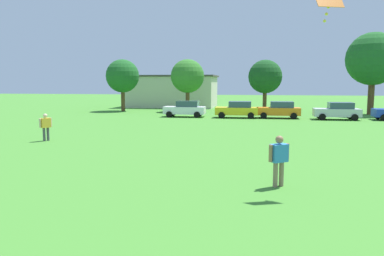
{
  "coord_description": "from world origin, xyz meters",
  "views": [
    {
      "loc": [
        2.34,
        -0.96,
        3.57
      ],
      "look_at": [
        0.52,
        9.57,
        2.28
      ],
      "focal_mm": 35.0,
      "sensor_mm": 36.0,
      "label": 1
    }
  ],
  "objects_px": {
    "adult_bystander": "(279,156)",
    "tree_left": "(188,76)",
    "parked_car_white_0": "(185,109)",
    "parked_car_orange_2": "(279,110)",
    "bystander_near_trees": "(46,125)",
    "parked_car_yellow_1": "(237,109)",
    "parked_car_silver_3": "(338,111)",
    "tree_far_left": "(122,76)",
    "tree_center_right": "(373,59)",
    "tree_center_left": "(265,77)",
    "kite": "(328,2)"
  },
  "relations": [
    {
      "from": "parked_car_white_0",
      "to": "tree_left",
      "type": "bearing_deg",
      "value": -81.29
    },
    {
      "from": "parked_car_yellow_1",
      "to": "tree_far_left",
      "type": "distance_m",
      "value": 16.74
    },
    {
      "from": "parked_car_white_0",
      "to": "tree_left",
      "type": "height_order",
      "value": "tree_left"
    },
    {
      "from": "parked_car_silver_3",
      "to": "tree_far_left",
      "type": "xyz_separation_m",
      "value": [
        -24.5,
        7.27,
        3.53
      ]
    },
    {
      "from": "parked_car_white_0",
      "to": "parked_car_orange_2",
      "type": "bearing_deg",
      "value": -178.8
    },
    {
      "from": "parked_car_yellow_1",
      "to": "adult_bystander",
      "type": "bearing_deg",
      "value": 96.05
    },
    {
      "from": "tree_far_left",
      "to": "tree_left",
      "type": "distance_m",
      "value": 8.27
    },
    {
      "from": "parked_car_silver_3",
      "to": "tree_center_left",
      "type": "distance_m",
      "value": 11.53
    },
    {
      "from": "parked_car_silver_3",
      "to": "kite",
      "type": "bearing_deg",
      "value": 77.45
    },
    {
      "from": "parked_car_white_0",
      "to": "tree_far_left",
      "type": "height_order",
      "value": "tree_far_left"
    },
    {
      "from": "parked_car_yellow_1",
      "to": "tree_left",
      "type": "bearing_deg",
      "value": -48.6
    },
    {
      "from": "tree_left",
      "to": "tree_center_left",
      "type": "distance_m",
      "value": 9.49
    },
    {
      "from": "parked_car_orange_2",
      "to": "tree_far_left",
      "type": "xyz_separation_m",
      "value": [
        -19.0,
        6.63,
        3.53
      ]
    },
    {
      "from": "parked_car_white_0",
      "to": "bystander_near_trees",
      "type": "bearing_deg",
      "value": 72.81
    },
    {
      "from": "parked_car_white_0",
      "to": "parked_car_yellow_1",
      "type": "height_order",
      "value": "same"
    },
    {
      "from": "bystander_near_trees",
      "to": "parked_car_yellow_1",
      "type": "height_order",
      "value": "bystander_near_trees"
    },
    {
      "from": "tree_left",
      "to": "parked_car_orange_2",
      "type": "bearing_deg",
      "value": -33.58
    },
    {
      "from": "adult_bystander",
      "to": "tree_center_left",
      "type": "height_order",
      "value": "tree_center_left"
    },
    {
      "from": "bystander_near_trees",
      "to": "parked_car_orange_2",
      "type": "bearing_deg",
      "value": -6.16
    },
    {
      "from": "tree_left",
      "to": "tree_center_right",
      "type": "distance_m",
      "value": 21.26
    },
    {
      "from": "parked_car_white_0",
      "to": "parked_car_silver_3",
      "type": "relative_size",
      "value": 1.0
    },
    {
      "from": "parked_car_silver_3",
      "to": "tree_far_left",
      "type": "relative_size",
      "value": 0.66
    },
    {
      "from": "parked_car_silver_3",
      "to": "tree_far_left",
      "type": "bearing_deg",
      "value": -16.52
    },
    {
      "from": "tree_far_left",
      "to": "tree_center_left",
      "type": "bearing_deg",
      "value": 4.47
    },
    {
      "from": "bystander_near_trees",
      "to": "kite",
      "type": "distance_m",
      "value": 17.7
    },
    {
      "from": "parked_car_yellow_1",
      "to": "parked_car_silver_3",
      "type": "bearing_deg",
      "value": 178.06
    },
    {
      "from": "parked_car_white_0",
      "to": "parked_car_yellow_1",
      "type": "xyz_separation_m",
      "value": [
        5.45,
        -0.11,
        0.0
      ]
    },
    {
      "from": "tree_center_left",
      "to": "parked_car_orange_2",
      "type": "bearing_deg",
      "value": -80.81
    },
    {
      "from": "parked_car_yellow_1",
      "to": "parked_car_orange_2",
      "type": "distance_m",
      "value": 4.19
    },
    {
      "from": "bystander_near_trees",
      "to": "tree_far_left",
      "type": "relative_size",
      "value": 0.26
    },
    {
      "from": "bystander_near_trees",
      "to": "kite",
      "type": "relative_size",
      "value": 1.64
    },
    {
      "from": "parked_car_white_0",
      "to": "parked_car_yellow_1",
      "type": "relative_size",
      "value": 1.0
    },
    {
      "from": "kite",
      "to": "tree_left",
      "type": "xyz_separation_m",
      "value": [
        -10.71,
        32.68,
        -1.83
      ]
    },
    {
      "from": "tree_center_right",
      "to": "bystander_near_trees",
      "type": "bearing_deg",
      "value": -136.67
    },
    {
      "from": "adult_bystander",
      "to": "tree_center_left",
      "type": "bearing_deg",
      "value": 53.59
    },
    {
      "from": "kite",
      "to": "tree_center_left",
      "type": "xyz_separation_m",
      "value": [
        -1.26,
        33.56,
        -1.9
      ]
    },
    {
      "from": "tree_far_left",
      "to": "parked_car_white_0",
      "type": "bearing_deg",
      "value": -36.07
    },
    {
      "from": "kite",
      "to": "tree_center_right",
      "type": "relative_size",
      "value": 0.11
    },
    {
      "from": "tree_far_left",
      "to": "tree_center_left",
      "type": "distance_m",
      "value": 17.75
    },
    {
      "from": "tree_center_left",
      "to": "bystander_near_trees",
      "type": "bearing_deg",
      "value": -118.11
    },
    {
      "from": "bystander_near_trees",
      "to": "parked_car_yellow_1",
      "type": "bearing_deg",
      "value": 2.2
    },
    {
      "from": "tree_left",
      "to": "parked_car_yellow_1",
      "type": "bearing_deg",
      "value": -48.6
    },
    {
      "from": "kite",
      "to": "parked_car_yellow_1",
      "type": "relative_size",
      "value": 0.24
    },
    {
      "from": "bystander_near_trees",
      "to": "parked_car_orange_2",
      "type": "relative_size",
      "value": 0.39
    },
    {
      "from": "adult_bystander",
      "to": "parked_car_silver_3",
      "type": "height_order",
      "value": "adult_bystander"
    },
    {
      "from": "parked_car_orange_2",
      "to": "bystander_near_trees",
      "type": "bearing_deg",
      "value": 49.68
    },
    {
      "from": "parked_car_white_0",
      "to": "parked_car_orange_2",
      "type": "distance_m",
      "value": 9.62
    },
    {
      "from": "parked_car_orange_2",
      "to": "tree_center_right",
      "type": "bearing_deg",
      "value": -148.86
    },
    {
      "from": "adult_bystander",
      "to": "tree_left",
      "type": "distance_m",
      "value": 34.35
    },
    {
      "from": "parked_car_orange_2",
      "to": "tree_left",
      "type": "distance_m",
      "value": 13.37
    }
  ]
}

